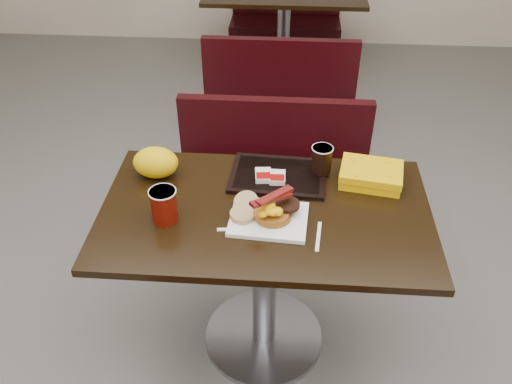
# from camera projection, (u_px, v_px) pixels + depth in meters

# --- Properties ---
(floor) EXTENTS (6.00, 7.00, 0.01)m
(floor) POSITION_uv_depth(u_px,v_px,m) (264.00, 338.00, 2.38)
(floor) COLOR slate
(floor) RESTS_ON ground
(table_near) EXTENTS (1.20, 0.70, 0.75)m
(table_near) POSITION_uv_depth(u_px,v_px,m) (264.00, 281.00, 2.15)
(table_near) COLOR black
(table_near) RESTS_ON floor
(bench_near_n) EXTENTS (1.00, 0.46, 0.72)m
(bench_near_n) POSITION_uv_depth(u_px,v_px,m) (272.00, 182.00, 2.71)
(bench_near_n) COLOR black
(bench_near_n) RESTS_ON floor
(table_far) EXTENTS (1.20, 0.70, 0.75)m
(table_far) POSITION_uv_depth(u_px,v_px,m) (283.00, 39.00, 4.20)
(table_far) COLOR black
(table_far) RESTS_ON floor
(bench_far_s) EXTENTS (1.00, 0.46, 0.72)m
(bench_far_s) POSITION_uv_depth(u_px,v_px,m) (280.00, 79.00, 3.66)
(bench_far_s) COLOR black
(bench_far_s) RESTS_ON floor
(bench_far_n) EXTENTS (1.00, 0.46, 0.72)m
(bench_far_n) POSITION_uv_depth(u_px,v_px,m) (286.00, 11.00, 4.77)
(bench_far_n) COLOR black
(bench_far_n) RESTS_ON floor
(platter) EXTENTS (0.29, 0.23, 0.02)m
(platter) POSITION_uv_depth(u_px,v_px,m) (269.00, 219.00, 1.86)
(platter) COLOR white
(platter) RESTS_ON table_near
(pancake_stack) EXTENTS (0.14, 0.14, 0.03)m
(pancake_stack) POSITION_uv_depth(u_px,v_px,m) (273.00, 214.00, 1.85)
(pancake_stack) COLOR #924818
(pancake_stack) RESTS_ON platter
(sausage_patty) EXTENTS (0.09, 0.09, 0.01)m
(sausage_patty) POSITION_uv_depth(u_px,v_px,m) (288.00, 205.00, 1.86)
(sausage_patty) COLOR black
(sausage_patty) RESTS_ON pancake_stack
(scrambled_eggs) EXTENTS (0.10, 0.09, 0.05)m
(scrambled_eggs) POSITION_uv_depth(u_px,v_px,m) (268.00, 208.00, 1.82)
(scrambled_eggs) COLOR #FFC305
(scrambled_eggs) RESTS_ON pancake_stack
(bacon_strips) EXTENTS (0.18, 0.16, 0.01)m
(bacon_strips) POSITION_uv_depth(u_px,v_px,m) (271.00, 198.00, 1.81)
(bacon_strips) COLOR #440409
(bacon_strips) RESTS_ON scrambled_eggs
(muffin_bottom) EXTENTS (0.09, 0.09, 0.02)m
(muffin_bottom) POSITION_uv_depth(u_px,v_px,m) (243.00, 215.00, 1.85)
(muffin_bottom) COLOR tan
(muffin_bottom) RESTS_ON platter
(muffin_top) EXTENTS (0.11, 0.11, 0.05)m
(muffin_top) POSITION_uv_depth(u_px,v_px,m) (246.00, 202.00, 1.89)
(muffin_top) COLOR tan
(muffin_top) RESTS_ON platter
(coffee_cup_near) EXTENTS (0.12, 0.12, 0.13)m
(coffee_cup_near) POSITION_uv_depth(u_px,v_px,m) (164.00, 206.00, 1.83)
(coffee_cup_near) COLOR #8A1005
(coffee_cup_near) RESTS_ON table_near
(fork) EXTENTS (0.14, 0.04, 0.00)m
(fork) POSITION_uv_depth(u_px,v_px,m) (232.00, 229.00, 1.83)
(fork) COLOR white
(fork) RESTS_ON table_near
(knife) EXTENTS (0.03, 0.15, 0.00)m
(knife) POSITION_uv_depth(u_px,v_px,m) (318.00, 236.00, 1.80)
(knife) COLOR white
(knife) RESTS_ON table_near
(condiment_syrup) EXTENTS (0.04, 0.03, 0.01)m
(condiment_syrup) POSITION_uv_depth(u_px,v_px,m) (248.00, 200.00, 1.96)
(condiment_syrup) COLOR #B94D07
(condiment_syrup) RESTS_ON table_near
(condiment_ketchup) EXTENTS (0.04, 0.04, 0.01)m
(condiment_ketchup) POSITION_uv_depth(u_px,v_px,m) (281.00, 189.00, 2.01)
(condiment_ketchup) COLOR #8C0504
(condiment_ketchup) RESTS_ON table_near
(tray) EXTENTS (0.38, 0.28, 0.02)m
(tray) POSITION_uv_depth(u_px,v_px,m) (278.00, 176.00, 2.07)
(tray) COLOR black
(tray) RESTS_ON table_near
(hashbrown_sleeve_left) EXTENTS (0.07, 0.09, 0.02)m
(hashbrown_sleeve_left) POSITION_uv_depth(u_px,v_px,m) (263.00, 175.00, 2.04)
(hashbrown_sleeve_left) COLOR silver
(hashbrown_sleeve_left) RESTS_ON tray
(hashbrown_sleeve_right) EXTENTS (0.06, 0.08, 0.02)m
(hashbrown_sleeve_right) POSITION_uv_depth(u_px,v_px,m) (277.00, 177.00, 2.03)
(hashbrown_sleeve_right) COLOR silver
(hashbrown_sleeve_right) RESTS_ON tray
(coffee_cup_far) EXTENTS (0.08, 0.08, 0.11)m
(coffee_cup_far) POSITION_uv_depth(u_px,v_px,m) (322.00, 159.00, 2.05)
(coffee_cup_far) COLOR black
(coffee_cup_far) RESTS_ON tray
(clamshell) EXTENTS (0.26, 0.21, 0.06)m
(clamshell) POSITION_uv_depth(u_px,v_px,m) (371.00, 175.00, 2.03)
(clamshell) COLOR #E7AC03
(clamshell) RESTS_ON table_near
(paper_bag) EXTENTS (0.21, 0.19, 0.12)m
(paper_bag) POSITION_uv_depth(u_px,v_px,m) (156.00, 162.00, 2.05)
(paper_bag) COLOR #FEE408
(paper_bag) RESTS_ON table_near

